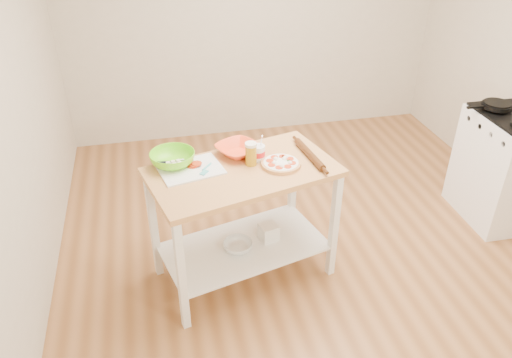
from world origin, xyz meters
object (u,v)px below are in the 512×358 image
at_px(prep_island, 243,201).
at_px(cutting_board, 190,169).
at_px(green_bowl, 173,159).
at_px(shelf_glass_bowl, 238,246).
at_px(gas_stove, 507,167).
at_px(yogurt_tub, 258,153).
at_px(orange_bowl, 238,150).
at_px(shelf_bin, 268,232).
at_px(beer_pint, 251,154).
at_px(pizza, 281,163).
at_px(rolling_pin, 310,154).
at_px(knife, 168,162).
at_px(skillet, 496,106).
at_px(spatula, 206,169).

relative_size(prep_island, cutting_board, 2.98).
xyz_separation_m(green_bowl, shelf_glass_bowl, (0.39, -0.20, -0.65)).
bearing_deg(gas_stove, yogurt_tub, -174.48).
bearing_deg(orange_bowl, shelf_bin, -44.42).
xyz_separation_m(gas_stove, beer_pint, (-2.24, -0.21, 0.51)).
bearing_deg(shelf_glass_bowl, yogurt_tub, 37.44).
bearing_deg(yogurt_tub, gas_stove, 4.25).
distance_m(pizza, rolling_pin, 0.23).
distance_m(gas_stove, rolling_pin, 1.89).
relative_size(beer_pint, shelf_glass_bowl, 0.75).
bearing_deg(yogurt_tub, shelf_bin, -45.45).
bearing_deg(cutting_board, knife, 131.02).
xyz_separation_m(prep_island, shelf_glass_bowl, (-0.05, -0.04, -0.36)).
xyz_separation_m(prep_island, rolling_pin, (0.48, 0.06, 0.27)).
xyz_separation_m(orange_bowl, beer_pint, (0.06, -0.16, 0.05)).
bearing_deg(gas_stove, rolling_pin, -172.39).
distance_m(beer_pint, rolling_pin, 0.42).
xyz_separation_m(prep_island, green_bowl, (-0.44, 0.16, 0.30)).
bearing_deg(prep_island, rolling_pin, 6.89).
relative_size(gas_stove, yogurt_tub, 5.66).
xyz_separation_m(skillet, spatula, (-2.40, -0.39, -0.06)).
height_order(gas_stove, beer_pint, gas_stove).
xyz_separation_m(pizza, green_bowl, (-0.70, 0.17, 0.03)).
bearing_deg(green_bowl, skillet, 5.53).
bearing_deg(rolling_pin, yogurt_tub, 173.28).
bearing_deg(cutting_board, shelf_glass_bowl, -33.79).
xyz_separation_m(prep_island, beer_pint, (0.07, 0.06, 0.33)).
bearing_deg(green_bowl, orange_bowl, 6.56).
relative_size(orange_bowl, shelf_glass_bowl, 1.34).
height_order(rolling_pin, shelf_bin, rolling_pin).
distance_m(gas_stove, shelf_glass_bowl, 2.38).
bearing_deg(skillet, gas_stove, -43.67).
distance_m(orange_bowl, yogurt_tub, 0.17).
relative_size(beer_pint, yogurt_tub, 0.81).
relative_size(yogurt_tub, shelf_bin, 1.59).
height_order(cutting_board, shelf_glass_bowl, cutting_board).
distance_m(green_bowl, beer_pint, 0.52).
distance_m(cutting_board, knife, 0.17).
bearing_deg(orange_bowl, shelf_glass_bowl, -103.57).
xyz_separation_m(cutting_board, knife, (-0.14, 0.10, 0.01)).
height_order(orange_bowl, rolling_pin, orange_bowl).
height_order(skillet, rolling_pin, skillet).
bearing_deg(beer_pint, yogurt_tub, 35.84).
height_order(spatula, shelf_glass_bowl, spatula).
bearing_deg(beer_pint, shelf_bin, -9.23).
bearing_deg(orange_bowl, prep_island, -92.18).
distance_m(gas_stove, knife, 2.82).
xyz_separation_m(orange_bowl, green_bowl, (-0.45, -0.05, 0.01)).
xyz_separation_m(prep_island, skillet, (2.16, 0.41, 0.32)).
relative_size(orange_bowl, yogurt_tub, 1.45).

